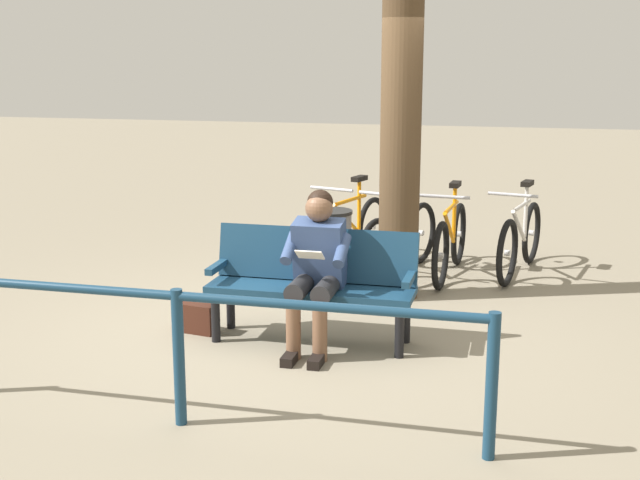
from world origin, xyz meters
TOP-DOWN VIEW (x-y plane):
  - ground_plane at (0.00, 0.00)m, footprint 40.00×40.00m
  - bench at (-0.26, 0.07)m, footprint 1.60×0.48m
  - person_reading at (-0.33, 0.23)m, footprint 0.49×0.76m
  - handbag at (0.68, 0.15)m, footprint 0.32×0.19m
  - tree_trunk at (-0.73, -1.25)m, footprint 0.36×0.36m
  - litter_bin at (-0.14, -1.04)m, footprint 0.39×0.39m
  - bicycle_red at (-1.81, -2.34)m, footprint 0.54×1.65m
  - bicycle_black at (-1.13, -2.09)m, footprint 0.48×1.68m
  - bicycle_orange at (-0.62, -2.07)m, footprint 0.65×1.61m
  - bicycle_blue at (-0.07, -2.26)m, footprint 0.62×1.63m
  - railing_fence at (0.13, 1.76)m, footprint 3.74×0.07m

SIDE VIEW (x-z plane):
  - ground_plane at x=0.00m, z-range 0.00..0.00m
  - handbag at x=0.68m, z-range 0.00..0.24m
  - bicycle_red at x=-1.81m, z-range -0.11..0.83m
  - bicycle_black at x=-1.13m, z-range -0.11..0.83m
  - bicycle_orange at x=-0.62m, z-range -0.11..0.83m
  - bicycle_blue at x=-0.07m, z-range -0.11..0.83m
  - litter_bin at x=-0.14m, z-range 0.00..0.82m
  - bench at x=-0.26m, z-range 0.07..0.94m
  - railing_fence at x=0.13m, z-range 0.18..1.03m
  - person_reading at x=-0.33m, z-range 0.06..1.27m
  - tree_trunk at x=-0.73m, z-range 0.00..3.75m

